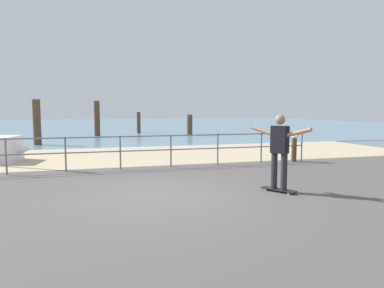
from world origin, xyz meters
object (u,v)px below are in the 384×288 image
Objects in this scene: bollard_short at (294,150)px; seagull at (295,136)px; skateboarder at (280,147)px; skateboard at (279,190)px.

seagull reaches higher than bollard_short.
bollard_short is (2.87, 4.00, -0.60)m from skateboarder.
skateboard is at bearing -125.64° from bollard_short.
bollard_short is 1.72× the size of seagull.
skateboard is 4.98m from seagull.
bollard_short reaches higher than skateboard.
skateboard is 0.48× the size of skateboarder.
seagull is (2.87, 3.98, -0.10)m from skateboarder.
skateboard is at bearing -20.56° from skateboarder.
skateboarder is at bearing -125.77° from seagull.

